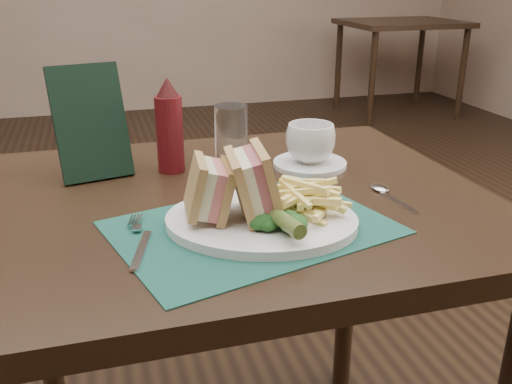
# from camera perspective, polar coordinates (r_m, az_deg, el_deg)

# --- Properties ---
(floor) EXTENTS (7.00, 7.00, 0.00)m
(floor) POSITION_cam_1_polar(r_m,az_deg,el_deg) (1.83, -5.80, -16.83)
(floor) COLOR black
(floor) RESTS_ON ground
(wall_back) EXTENTS (6.00, 0.00, 6.00)m
(wall_back) POSITION_cam_1_polar(r_m,az_deg,el_deg) (5.05, -13.17, 7.91)
(wall_back) COLOR tan
(wall_back) RESTS_ON ground
(table_main) EXTENTS (0.90, 0.75, 0.75)m
(table_main) POSITION_cam_1_polar(r_m,az_deg,el_deg) (1.21, -1.94, -17.05)
(table_main) COLOR black
(table_main) RESTS_ON ground
(table_bg_right) EXTENTS (0.90, 0.75, 0.75)m
(table_bg_right) POSITION_cam_1_polar(r_m,az_deg,el_deg) (4.91, 14.02, 11.93)
(table_bg_right) COLOR black
(table_bg_right) RESTS_ON ground
(placemat) EXTENTS (0.48, 0.39, 0.00)m
(placemat) POSITION_cam_1_polar(r_m,az_deg,el_deg) (0.89, -0.43, -3.57)
(placemat) COLOR #174A3D
(placemat) RESTS_ON table_main
(plate) EXTENTS (0.36, 0.33, 0.01)m
(plate) POSITION_cam_1_polar(r_m,az_deg,el_deg) (0.89, 0.53, -2.93)
(plate) COLOR white
(plate) RESTS_ON placemat
(sandwich_half_a) EXTENTS (0.08, 0.10, 0.10)m
(sandwich_half_a) POSITION_cam_1_polar(r_m,az_deg,el_deg) (0.87, -6.08, 0.25)
(sandwich_half_a) COLOR tan
(sandwich_half_a) RESTS_ON plate
(sandwich_half_b) EXTENTS (0.09, 0.12, 0.11)m
(sandwich_half_b) POSITION_cam_1_polar(r_m,az_deg,el_deg) (0.86, -1.59, 0.86)
(sandwich_half_b) COLOR tan
(sandwich_half_b) RESTS_ON plate
(kale_garnish) EXTENTS (0.11, 0.08, 0.03)m
(kale_garnish) POSITION_cam_1_polar(r_m,az_deg,el_deg) (0.84, 1.98, -2.87)
(kale_garnish) COLOR #163D16
(kale_garnish) RESTS_ON plate
(pickle_spear) EXTENTS (0.04, 0.12, 0.03)m
(pickle_spear) POSITION_cam_1_polar(r_m,az_deg,el_deg) (0.83, 2.37, -2.58)
(pickle_spear) COLOR #475F24
(pickle_spear) RESTS_ON plate
(fries_pile) EXTENTS (0.18, 0.20, 0.06)m
(fries_pile) POSITION_cam_1_polar(r_m,az_deg,el_deg) (0.90, 4.89, 0.01)
(fries_pile) COLOR #FFEB7F
(fries_pile) RESTS_ON plate
(fork) EXTENTS (0.08, 0.17, 0.01)m
(fork) POSITION_cam_1_polar(r_m,az_deg,el_deg) (0.86, -11.62, -4.56)
(fork) COLOR silver
(fork) RESTS_ON placemat
(spoon) EXTENTS (0.05, 0.15, 0.01)m
(spoon) POSITION_cam_1_polar(r_m,az_deg,el_deg) (1.03, 13.43, -0.38)
(spoon) COLOR silver
(spoon) RESTS_ON table_main
(saucer) EXTENTS (0.18, 0.18, 0.01)m
(saucer) POSITION_cam_1_polar(r_m,az_deg,el_deg) (1.17, 5.39, 2.83)
(saucer) COLOR white
(saucer) RESTS_ON table_main
(coffee_cup) EXTENTS (0.14, 0.14, 0.08)m
(coffee_cup) POSITION_cam_1_polar(r_m,az_deg,el_deg) (1.16, 5.47, 4.91)
(coffee_cup) COLOR white
(coffee_cup) RESTS_ON saucer
(drinking_glass) EXTENTS (0.07, 0.07, 0.13)m
(drinking_glass) POSITION_cam_1_polar(r_m,az_deg,el_deg) (1.13, -2.49, 5.41)
(drinking_glass) COLOR white
(drinking_glass) RESTS_ON table_main
(ketchup_bottle) EXTENTS (0.06, 0.06, 0.19)m
(ketchup_bottle) POSITION_cam_1_polar(r_m,az_deg,el_deg) (1.13, -8.66, 6.60)
(ketchup_bottle) COLOR #540E12
(ketchup_bottle) RESTS_ON table_main
(check_presenter) EXTENTS (0.15, 0.11, 0.21)m
(check_presenter) POSITION_cam_1_polar(r_m,az_deg,el_deg) (1.13, -16.23, 6.69)
(check_presenter) COLOR black
(check_presenter) RESTS_ON table_main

